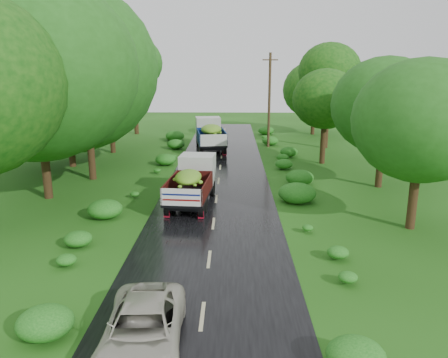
{
  "coord_description": "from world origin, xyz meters",
  "views": [
    {
      "loc": [
        0.87,
        -11.68,
        7.32
      ],
      "look_at": [
        0.47,
        10.0,
        1.7
      ],
      "focal_mm": 35.0,
      "sensor_mm": 36.0,
      "label": 1
    }
  ],
  "objects_px": {
    "truck_near": "(193,179)",
    "car": "(143,329)",
    "truck_far": "(210,133)",
    "utility_pole": "(269,100)"
  },
  "relations": [
    {
      "from": "car",
      "to": "utility_pole",
      "type": "height_order",
      "value": "utility_pole"
    },
    {
      "from": "car",
      "to": "truck_far",
      "type": "bearing_deg",
      "value": 86.22
    },
    {
      "from": "truck_near",
      "to": "car",
      "type": "height_order",
      "value": "truck_near"
    },
    {
      "from": "truck_near",
      "to": "car",
      "type": "relative_size",
      "value": 1.31
    },
    {
      "from": "truck_near",
      "to": "truck_far",
      "type": "height_order",
      "value": "truck_far"
    },
    {
      "from": "truck_far",
      "to": "utility_pole",
      "type": "height_order",
      "value": "utility_pole"
    },
    {
      "from": "truck_far",
      "to": "utility_pole",
      "type": "distance_m",
      "value": 6.26
    },
    {
      "from": "car",
      "to": "truck_near",
      "type": "bearing_deg",
      "value": 86.09
    },
    {
      "from": "truck_near",
      "to": "truck_far",
      "type": "distance_m",
      "value": 15.88
    },
    {
      "from": "car",
      "to": "utility_pole",
      "type": "xyz_separation_m",
      "value": [
        5.69,
        30.28,
        3.74
      ]
    }
  ]
}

